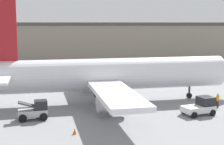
% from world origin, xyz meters
% --- Properties ---
extents(ground_plane, '(400.00, 400.00, 0.00)m').
position_xyz_m(ground_plane, '(0.00, 0.00, 0.00)').
color(ground_plane, gray).
extents(terminal_building, '(63.22, 16.26, 9.82)m').
position_xyz_m(terminal_building, '(0.25, 42.34, 4.92)').
color(terminal_building, gray).
rests_on(terminal_building, ground_plane).
extents(airplane, '(36.73, 30.68, 12.75)m').
position_xyz_m(airplane, '(-0.98, -0.19, 3.57)').
color(airplane, white).
rests_on(airplane, ground_plane).
extents(ground_crew_worker, '(0.38, 0.38, 1.74)m').
position_xyz_m(ground_crew_worker, '(12.42, -3.09, 0.93)').
color(ground_crew_worker, '#1E2338').
rests_on(ground_crew_worker, ground_plane).
extents(baggage_tug, '(3.94, 3.16, 1.93)m').
position_xyz_m(baggage_tug, '(9.60, -5.99, 0.91)').
color(baggage_tug, silver).
rests_on(baggage_tug, ground_plane).
extents(belt_loader_truck, '(3.22, 2.34, 2.02)m').
position_xyz_m(belt_loader_truck, '(-8.17, -7.61, 0.97)').
color(belt_loader_truck, '#B2B2B7').
rests_on(belt_loader_truck, ground_plane).
extents(safety_cone_near, '(0.36, 0.36, 0.55)m').
position_xyz_m(safety_cone_near, '(-3.64, -12.36, 0.28)').
color(safety_cone_near, '#EF590F').
rests_on(safety_cone_near, ground_plane).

